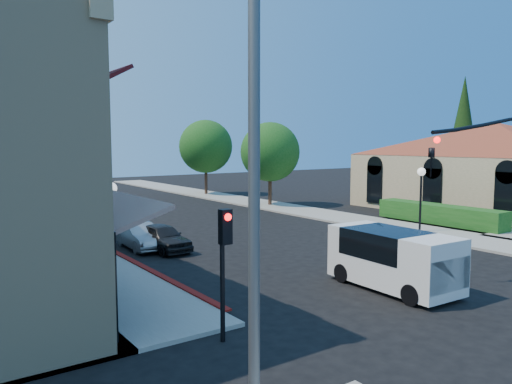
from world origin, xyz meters
TOP-DOWN VIEW (x-y plane):
  - ground at (0.00, 0.00)m, footprint 120.00×120.00m
  - sidewalk_left at (-8.75, 27.00)m, footprint 3.50×50.00m
  - sidewalk_right at (8.75, 27.00)m, footprint 3.50×50.00m
  - curb_red_strip at (-6.90, 8.00)m, footprint 0.25×10.00m
  - mission_building at (21.99, 11.50)m, footprint 30.12×30.12m
  - hedge at (11.70, 9.00)m, footprint 1.40×8.00m
  - conifer_far at (28.00, 18.00)m, footprint 3.20×3.20m
  - street_tree_a at (8.80, 22.00)m, footprint 4.56×4.56m
  - street_tree_b at (8.80, 32.00)m, footprint 4.94×4.94m
  - secondary_signal at (-8.00, 1.41)m, footprint 0.28×0.42m
  - cobra_streetlight at (-9.15, -2.00)m, footprint 3.60×0.25m
  - lamppost_left_near at (-8.50, 8.00)m, footprint 0.44×0.44m
  - lamppost_left_far at (-8.50, 22.00)m, footprint 0.44×0.44m
  - lamppost_right_near at (8.50, 8.00)m, footprint 0.44×0.44m
  - lamppost_right_far at (8.50, 24.00)m, footprint 0.44×0.44m
  - white_van at (-1.00, 1.96)m, footprint 2.12×4.51m
  - parked_car_a at (-4.80, 12.00)m, footprint 1.66×3.69m
  - parked_car_b at (-5.48, 13.00)m, footprint 1.37×3.64m
  - parked_car_c at (-6.13, 22.78)m, footprint 1.98×4.24m
  - parked_car_d at (-4.80, 32.00)m, footprint 2.54×4.54m

SIDE VIEW (x-z plane):
  - ground at x=0.00m, z-range 0.00..0.00m
  - curb_red_strip at x=-6.90m, z-range -0.03..0.03m
  - hedge at x=11.70m, z-range -0.55..0.55m
  - sidewalk_left at x=-8.75m, z-range 0.00..0.12m
  - sidewalk_right at x=8.75m, z-range 0.00..0.12m
  - parked_car_b at x=-5.48m, z-range 0.00..1.19m
  - parked_car_c at x=-6.13m, z-range 0.00..1.20m
  - parked_car_d at x=-4.80m, z-range 0.00..1.20m
  - parked_car_a at x=-4.80m, z-range 0.00..1.23m
  - white_van at x=-1.00m, z-range 0.15..2.12m
  - secondary_signal at x=-8.00m, z-range 0.66..3.98m
  - lamppost_left_near at x=-8.50m, z-range 0.95..4.52m
  - lamppost_left_far at x=-8.50m, z-range 0.95..4.52m
  - lamppost_right_near at x=8.50m, z-range 0.95..4.52m
  - lamppost_right_far at x=8.50m, z-range 0.95..4.52m
  - mission_building at x=21.99m, z-range 0.55..6.95m
  - street_tree_a at x=8.80m, z-range 0.95..7.43m
  - street_tree_b at x=8.80m, z-range 1.03..8.05m
  - cobra_streetlight at x=-9.15m, z-range 0.61..9.92m
  - conifer_far at x=28.00m, z-range 0.86..11.86m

